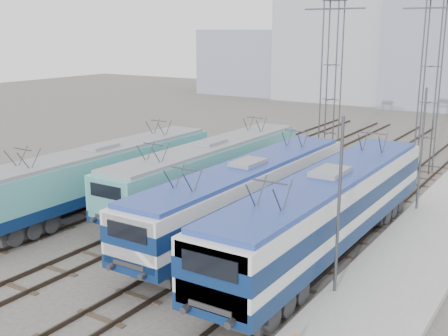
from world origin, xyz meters
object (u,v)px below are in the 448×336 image
locomotive_far_left (99,173)px  mast_mid (421,152)px  locomotive_far_right (327,207)px  catenary_tower_west (331,77)px  locomotive_center_left (209,168)px  locomotive_center_right (246,191)px  catenary_tower_east (430,79)px  mast_front (339,211)px

locomotive_far_left → mast_mid: (15.35, 8.90, 1.35)m
locomotive_far_right → catenary_tower_west: size_ratio=1.57×
mast_mid → locomotive_center_left: bearing=-157.2°
locomotive_center_right → catenary_tower_east: (4.25, 17.91, 4.41)m
locomotive_far_right → catenary_tower_west: bearing=112.2°
catenary_tower_east → mast_front: size_ratio=1.71×
catenary_tower_west → mast_mid: bearing=-42.9°
mast_front → locomotive_center_left: bearing=145.5°
locomotive_center_right → catenary_tower_east: size_ratio=1.45×
catenary_tower_west → mast_front: (8.60, -20.00, -3.14)m
locomotive_far_left → catenary_tower_east: bearing=55.0°
locomotive_far_right → locomotive_center_left: bearing=156.3°
locomotive_far_left → mast_front: (15.35, -3.10, 1.35)m
locomotive_far_left → locomotive_far_right: size_ratio=0.91×
locomotive_center_right → mast_mid: (6.35, 7.91, 1.27)m
locomotive_far_right → locomotive_far_left: bearing=-178.3°
locomotive_far_right → locomotive_center_right: bearing=172.5°
locomotive_far_left → locomotive_center_left: 6.25m
mast_front → catenary_tower_east: bearing=95.5°
catenary_tower_west → catenary_tower_east: same height
mast_front → locomotive_center_right: bearing=147.2°
locomotive_far_left → locomotive_far_right: locomotive_far_right is taller
locomotive_center_left → locomotive_center_right: locomotive_center_right is taller
locomotive_center_right → mast_front: bearing=-32.8°
catenary_tower_west → locomotive_center_left: bearing=-100.2°
locomotive_far_right → mast_mid: mast_mid is taller
locomotive_far_left → locomotive_center_left: size_ratio=1.00×
locomotive_center_left → mast_mid: (10.85, 4.55, 1.35)m
locomotive_center_right → locomotive_center_left: bearing=143.2°
locomotive_far_left → locomotive_far_right: bearing=1.7°
locomotive_center_left → locomotive_far_right: size_ratio=0.91×
locomotive_far_right → catenary_tower_east: (-0.25, 18.51, 4.25)m
mast_front → mast_mid: 12.00m
catenary_tower_east → catenary_tower_west: bearing=-162.9°
locomotive_far_left → locomotive_center_right: 9.05m
locomotive_center_left → catenary_tower_west: catenary_tower_west is taller
locomotive_center_right → catenary_tower_west: (-2.25, 15.91, 4.41)m
mast_mid → locomotive_far_left: bearing=-149.9°
catenary_tower_west → catenary_tower_east: size_ratio=1.00×
locomotive_center_left → locomotive_center_right: 5.62m
locomotive_center_left → locomotive_center_right: (4.50, -3.36, 0.08)m
locomotive_center_left → catenary_tower_east: (8.75, 14.55, 4.49)m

